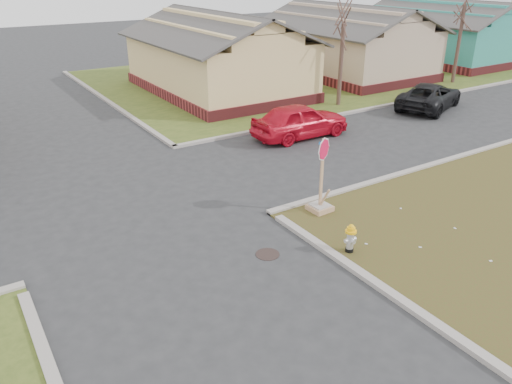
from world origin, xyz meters
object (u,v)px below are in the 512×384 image
red_sedan (300,120)px  dark_pickup (430,96)px  fire_hydrant (350,237)px  stop_sign (321,195)px

red_sedan → dark_pickup: 8.70m
red_sedan → fire_hydrant: bearing=151.2°
stop_sign → dark_pickup: bearing=24.5°
red_sedan → dark_pickup: size_ratio=0.92×
fire_hydrant → red_sedan: (4.83, 8.56, 0.27)m
fire_hydrant → dark_pickup: size_ratio=0.17×
stop_sign → red_sedan: size_ratio=0.53×
fire_hydrant → red_sedan: bearing=67.2°
stop_sign → red_sedan: bearing=55.4°
red_sedan → dark_pickup: (8.70, 0.16, -0.08)m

